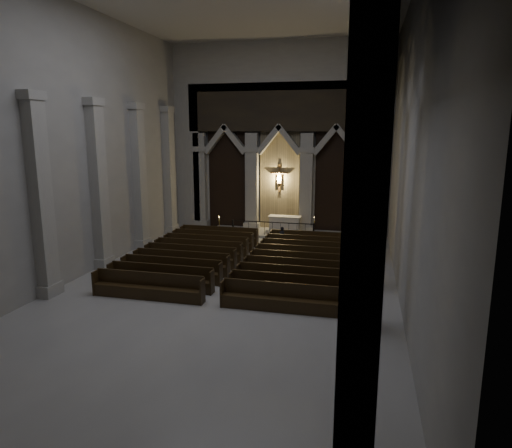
{
  "coord_description": "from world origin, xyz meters",
  "views": [
    {
      "loc": [
        5.49,
        -17.6,
        6.57
      ],
      "look_at": [
        0.53,
        3.0,
        2.2
      ],
      "focal_mm": 32.0,
      "sensor_mm": 36.0,
      "label": 1
    }
  ],
  "objects_px": {
    "pews": "(243,263)",
    "altar_rail": "(272,227)",
    "worshipper": "(282,237)",
    "altar": "(285,224)",
    "candle_stand_left": "(219,231)",
    "candle_stand_right": "(314,233)"
  },
  "relations": [
    {
      "from": "candle_stand_left",
      "to": "altar",
      "type": "bearing_deg",
      "value": 23.76
    },
    {
      "from": "altar_rail",
      "to": "pews",
      "type": "height_order",
      "value": "pews"
    },
    {
      "from": "altar",
      "to": "worshipper",
      "type": "bearing_deg",
      "value": -82.17
    },
    {
      "from": "pews",
      "to": "altar_rail",
      "type": "bearing_deg",
      "value": 90.0
    },
    {
      "from": "worshipper",
      "to": "candle_stand_left",
      "type": "bearing_deg",
      "value": 141.41
    },
    {
      "from": "pews",
      "to": "worshipper",
      "type": "relative_size",
      "value": 8.33
    },
    {
      "from": "altar",
      "to": "worshipper",
      "type": "xyz_separation_m",
      "value": [
        0.47,
        -3.4,
        -0.07
      ]
    },
    {
      "from": "altar",
      "to": "worshipper",
      "type": "relative_size",
      "value": 1.7
    },
    {
      "from": "candle_stand_right",
      "to": "worshipper",
      "type": "xyz_separation_m",
      "value": [
        -1.52,
        -2.56,
        0.23
      ]
    },
    {
      "from": "pews",
      "to": "worshipper",
      "type": "distance_m",
      "value": 4.77
    },
    {
      "from": "altar",
      "to": "candle_stand_left",
      "type": "relative_size",
      "value": 1.58
    },
    {
      "from": "altar",
      "to": "worshipper",
      "type": "distance_m",
      "value": 3.43
    },
    {
      "from": "altar_rail",
      "to": "candle_stand_left",
      "type": "height_order",
      "value": "candle_stand_left"
    },
    {
      "from": "altar_rail",
      "to": "candle_stand_left",
      "type": "relative_size",
      "value": 4.0
    },
    {
      "from": "altar_rail",
      "to": "pews",
      "type": "bearing_deg",
      "value": -90.0
    },
    {
      "from": "candle_stand_left",
      "to": "worshipper",
      "type": "height_order",
      "value": "candle_stand_left"
    },
    {
      "from": "altar_rail",
      "to": "worshipper",
      "type": "bearing_deg",
      "value": -65.55
    },
    {
      "from": "pews",
      "to": "worshipper",
      "type": "bearing_deg",
      "value": 77.38
    },
    {
      "from": "candle_stand_right",
      "to": "altar",
      "type": "bearing_deg",
      "value": 157.1
    },
    {
      "from": "altar",
      "to": "altar_rail",
      "type": "distance_m",
      "value": 1.25
    },
    {
      "from": "altar",
      "to": "pews",
      "type": "height_order",
      "value": "altar"
    },
    {
      "from": "altar_rail",
      "to": "candle_stand_left",
      "type": "distance_m",
      "value": 3.34
    }
  ]
}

